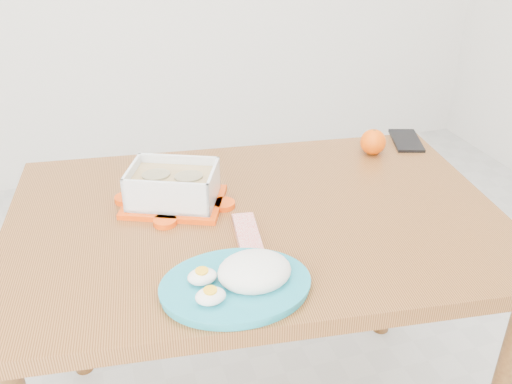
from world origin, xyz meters
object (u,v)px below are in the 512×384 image
object	(u,v)px
orange_fruit	(373,142)
rice_plate	(242,278)
food_container	(173,187)
dining_table	(256,249)
smartphone	(406,140)

from	to	relation	value
orange_fruit	rice_plate	xyz separation A→B (m)	(-0.54, -0.48, -0.01)
food_container	rice_plate	xyz separation A→B (m)	(0.06, -0.37, -0.02)
rice_plate	dining_table	bearing A→B (deg)	70.51
food_container	smartphone	bearing A→B (deg)	36.07
dining_table	orange_fruit	distance (m)	0.50
smartphone	food_container	bearing A→B (deg)	-149.05
dining_table	smartphone	world-z (taller)	smartphone
dining_table	food_container	xyz separation A→B (m)	(-0.18, 0.11, 0.15)
orange_fruit	rice_plate	world-z (taller)	rice_plate
dining_table	rice_plate	size ratio (longest dim) A/B	4.05
food_container	rice_plate	distance (m)	0.37
food_container	orange_fruit	bearing A→B (deg)	34.81
rice_plate	smartphone	xyz separation A→B (m)	(0.68, 0.52, -0.02)
dining_table	smartphone	xyz separation A→B (m)	(0.56, 0.26, 0.11)
orange_fruit	rice_plate	bearing A→B (deg)	-138.35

